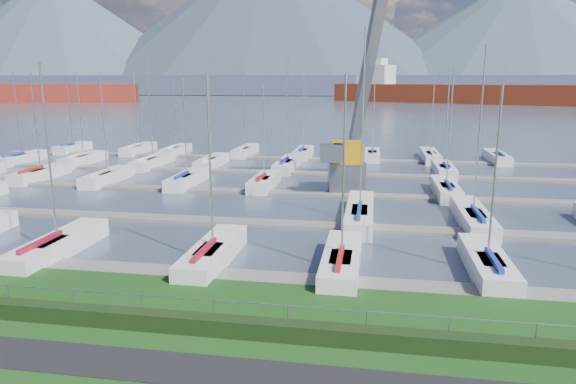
# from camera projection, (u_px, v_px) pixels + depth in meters

# --- Properties ---
(path) EXTENTS (160.00, 2.00, 0.04)m
(path) POSITION_uv_depth(u_px,v_px,m) (216.00, 372.00, 17.38)
(path) COLOR black
(path) RESTS_ON grass
(water) EXTENTS (800.00, 540.00, 0.20)m
(water) POSITION_uv_depth(u_px,v_px,m) (365.00, 99.00, 270.81)
(water) COLOR #424E60
(hedge) EXTENTS (80.00, 0.70, 0.70)m
(hedge) POSITION_uv_depth(u_px,v_px,m) (235.00, 327.00, 19.81)
(hedge) COLOR black
(hedge) RESTS_ON grass
(fence) EXTENTS (80.00, 0.04, 0.04)m
(fence) POSITION_uv_depth(u_px,v_px,m) (238.00, 302.00, 20.02)
(fence) COLOR gray
(fence) RESTS_ON grass
(foothill) EXTENTS (900.00, 80.00, 12.00)m
(foothill) POSITION_uv_depth(u_px,v_px,m) (367.00, 85.00, 336.86)
(foothill) COLOR #49526B
(foothill) RESTS_ON water
(mountains) EXTENTS (1190.00, 360.00, 115.00)m
(mountains) POSITION_uv_depth(u_px,v_px,m) (380.00, 30.00, 398.80)
(mountains) COLOR #475568
(mountains) RESTS_ON water
(docks) EXTENTS (90.00, 41.60, 0.25)m
(docks) POSITION_uv_depth(u_px,v_px,m) (314.00, 194.00, 45.37)
(docks) COLOR gray
(docks) RESTS_ON water
(crane) EXTENTS (6.39, 13.21, 22.35)m
(crane) POSITION_uv_depth(u_px,v_px,m) (353.00, 128.00, 46.65)
(crane) COLOR slate
(crane) RESTS_ON water
(cargo_ship_west) EXTENTS (95.48, 49.22, 21.50)m
(cargo_ship_west) POSITION_uv_depth(u_px,v_px,m) (12.00, 94.00, 220.63)
(cargo_ship_west) COLOR maroon
(cargo_ship_west) RESTS_ON water
(cargo_ship_mid) EXTENTS (109.97, 59.51, 21.50)m
(cargo_ship_mid) POSITION_uv_depth(u_px,v_px,m) (451.00, 94.00, 220.09)
(cargo_ship_mid) COLOR maroon
(cargo_ship_mid) RESTS_ON water
(sailboat_fleet) EXTENTS (74.61, 49.71, 13.77)m
(sailboat_fleet) POSITION_uv_depth(u_px,v_px,m) (290.00, 128.00, 46.95)
(sailboat_fleet) COLOR silver
(sailboat_fleet) RESTS_ON water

